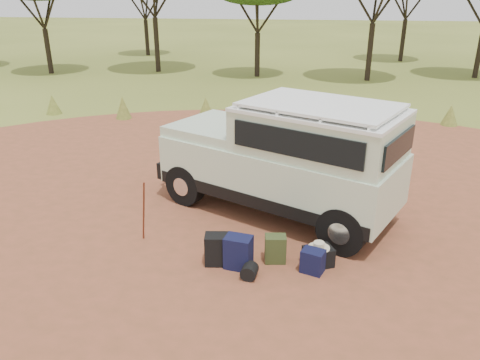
# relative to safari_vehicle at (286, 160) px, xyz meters

# --- Properties ---
(ground) EXTENTS (140.00, 140.00, 0.00)m
(ground) POSITION_rel_safari_vehicle_xyz_m (-0.50, -1.13, -1.23)
(ground) COLOR #5A6624
(ground) RESTS_ON ground
(dirt_clearing) EXTENTS (23.00, 23.00, 0.01)m
(dirt_clearing) POSITION_rel_safari_vehicle_xyz_m (-0.50, -1.13, -1.22)
(dirt_clearing) COLOR #964A31
(dirt_clearing) RESTS_ON ground
(grass_fringe) EXTENTS (36.60, 1.60, 0.90)m
(grass_fringe) POSITION_rel_safari_vehicle_xyz_m (-0.38, 7.54, -0.82)
(grass_fringe) COLOR #5A6624
(grass_fringe) RESTS_ON ground
(safari_vehicle) EXTENTS (5.54, 4.14, 2.54)m
(safari_vehicle) POSITION_rel_safari_vehicle_xyz_m (0.00, 0.00, 0.00)
(safari_vehicle) COLOR beige
(safari_vehicle) RESTS_ON ground
(walking_staff) EXTENTS (0.26, 0.32, 1.34)m
(walking_staff) POSITION_rel_safari_vehicle_xyz_m (-2.58, -1.73, -0.56)
(walking_staff) COLOR maroon
(walking_staff) RESTS_ON ground
(backpack_black) EXTENTS (0.46, 0.36, 0.58)m
(backpack_black) POSITION_rel_safari_vehicle_xyz_m (-1.07, -2.28, -0.94)
(backpack_black) COLOR black
(backpack_black) RESTS_ON ground
(backpack_navy) EXTENTS (0.51, 0.41, 0.61)m
(backpack_navy) POSITION_rel_safari_vehicle_xyz_m (-0.67, -2.34, -0.92)
(backpack_navy) COLOR #101334
(backpack_navy) RESTS_ON ground
(backpack_olive) EXTENTS (0.41, 0.32, 0.52)m
(backpack_olive) POSITION_rel_safari_vehicle_xyz_m (-0.04, -2.05, -0.97)
(backpack_olive) COLOR #3C4921
(backpack_olive) RESTS_ON ground
(duffel_navy) EXTENTS (0.46, 0.40, 0.43)m
(duffel_navy) POSITION_rel_safari_vehicle_xyz_m (0.63, -2.30, -1.01)
(duffel_navy) COLOR #101334
(duffel_navy) RESTS_ON ground
(hard_case) EXTENTS (0.60, 0.53, 0.36)m
(hard_case) POSITION_rel_safari_vehicle_xyz_m (0.72, -2.08, -1.05)
(hard_case) COLOR black
(hard_case) RESTS_ON ground
(stuff_sack) EXTENTS (0.30, 0.30, 0.27)m
(stuff_sack) POSITION_rel_safari_vehicle_xyz_m (-0.44, -2.65, -1.09)
(stuff_sack) COLOR black
(stuff_sack) RESTS_ON ground
(safari_hat) EXTENTS (0.39, 0.39, 0.11)m
(safari_hat) POSITION_rel_safari_vehicle_xyz_m (0.72, -2.08, -0.83)
(safari_hat) COLOR beige
(safari_hat) RESTS_ON hard_case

